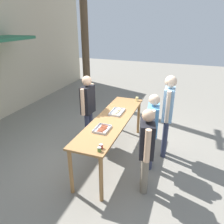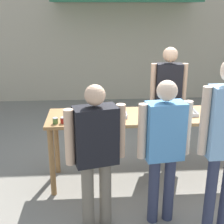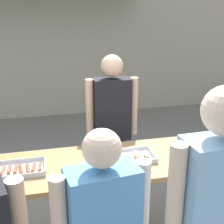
# 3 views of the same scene
# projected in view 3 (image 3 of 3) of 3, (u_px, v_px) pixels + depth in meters

# --- Properties ---
(building_facade_back) EXTENTS (12.00, 1.11, 4.50)m
(building_facade_back) POSITION_uv_depth(u_px,v_px,m) (53.00, 0.00, 5.81)
(building_facade_back) COLOR beige
(building_facade_back) RESTS_ON ground
(serving_table) EXTENTS (2.74, 0.70, 0.94)m
(serving_table) POSITION_uv_depth(u_px,v_px,m) (90.00, 175.00, 2.61)
(serving_table) COLOR olive
(serving_table) RESTS_ON ground
(food_tray_sausages) EXTENTS (0.37, 0.27, 0.04)m
(food_tray_sausages) POSITION_uv_depth(u_px,v_px,m) (21.00, 169.00, 2.45)
(food_tray_sausages) COLOR silver
(food_tray_sausages) RESTS_ON serving_table
(food_tray_buns) EXTENTS (0.45, 0.26, 0.06)m
(food_tray_buns) POSITION_uv_depth(u_px,v_px,m) (129.00, 157.00, 2.64)
(food_tray_buns) COLOR silver
(food_tray_buns) RESTS_ON serving_table
(person_server_behind_table) EXTENTS (0.55, 0.23, 1.72)m
(person_server_behind_table) POSITION_uv_depth(u_px,v_px,m) (112.00, 119.00, 3.30)
(person_server_behind_table) COLOR #333851
(person_server_behind_table) RESTS_ON ground
(person_customer_with_cup) EXTENTS (0.54, 0.24, 1.85)m
(person_customer_with_cup) POSITION_uv_depth(u_px,v_px,m) (213.00, 220.00, 1.62)
(person_customer_with_cup) COLOR #333851
(person_customer_with_cup) RESTS_ON ground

